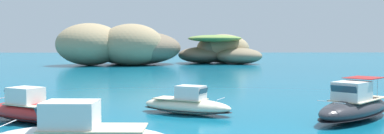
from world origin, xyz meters
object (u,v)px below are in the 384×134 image
Objects in this scene: islet_large at (122,47)px; motorboat_red at (29,110)px; motorboat_charcoal at (354,107)px; islet_small at (218,51)px; motorboat_cream at (187,104)px.

islet_large is 4.62× the size of motorboat_red.
motorboat_red is at bearing -179.47° from motorboat_charcoal.
islet_small is 3.04× the size of motorboat_charcoal.
motorboat_red is (-18.36, -75.89, -2.41)m from islet_small.
islet_large is 67.22m from motorboat_cream.
islet_large is 68.52m from motorboat_red.
islet_large is 23.74m from islet_small.
islet_small reaches higher than motorboat_red.
islet_large reaches higher than motorboat_red.
motorboat_charcoal reaches higher than motorboat_cream.
motorboat_charcoal is 11.00m from motorboat_cream.
islet_small is 73.76m from motorboat_cream.
motorboat_charcoal is at bearing -12.98° from motorboat_cream.
islet_large reaches higher than motorboat_charcoal.
islet_large is 4.37× the size of motorboat_charcoal.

